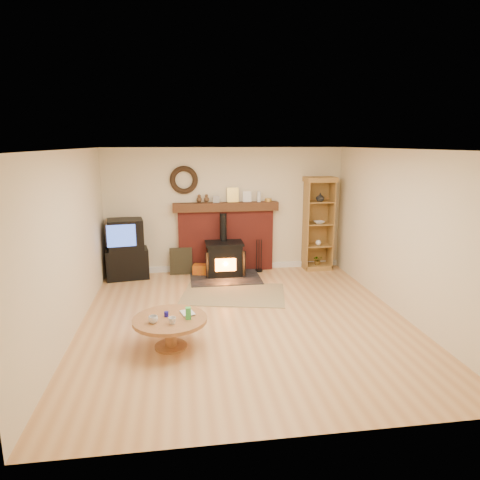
{
  "coord_description": "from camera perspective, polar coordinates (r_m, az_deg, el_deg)",
  "views": [
    {
      "loc": [
        -0.94,
        -6.13,
        2.69
      ],
      "look_at": [
        0.06,
        1.0,
        1.05
      ],
      "focal_mm": 32.0,
      "sensor_mm": 36.0,
      "label": 1
    }
  ],
  "objects": [
    {
      "name": "fire_tools",
      "position": [
        9.15,
        2.53,
        -3.4
      ],
      "size": [
        0.16,
        0.16,
        0.7
      ],
      "color": "black",
      "rests_on": "ground"
    },
    {
      "name": "chimney_breast",
      "position": [
        9.05,
        -1.88,
        0.79
      ],
      "size": [
        2.2,
        0.22,
        1.78
      ],
      "color": "maroon",
      "rests_on": "ground"
    },
    {
      "name": "room_shell",
      "position": [
        6.37,
        0.41,
        4.04
      ],
      "size": [
        5.02,
        5.52,
        2.61
      ],
      "color": "beige",
      "rests_on": "ground"
    },
    {
      "name": "tv_unit",
      "position": [
        8.92,
        -14.9,
        -1.3
      ],
      "size": [
        0.9,
        0.69,
        1.21
      ],
      "color": "black",
      "rests_on": "ground"
    },
    {
      "name": "firelog_box",
      "position": [
        8.92,
        -5.1,
        -4.0
      ],
      "size": [
        0.4,
        0.3,
        0.22
      ],
      "primitive_type": "cube",
      "rotation": [
        0.0,
        0.0,
        -0.21
      ],
      "color": "#C7950C",
      "rests_on": "ground"
    },
    {
      "name": "wood_stove",
      "position": [
        8.77,
        -2.09,
        -2.67
      ],
      "size": [
        1.4,
        1.0,
        1.27
      ],
      "color": "black",
      "rests_on": "ground"
    },
    {
      "name": "leaning_painting",
      "position": [
        9.01,
        -7.86,
        -2.8
      ],
      "size": [
        0.47,
        0.12,
        0.56
      ],
      "primitive_type": "cube",
      "rotation": [
        -0.17,
        0.0,
        0.0
      ],
      "color": "black",
      "rests_on": "ground"
    },
    {
      "name": "area_rug",
      "position": [
        7.83,
        -0.86,
        -7.2
      ],
      "size": [
        2.05,
        1.61,
        0.01
      ],
      "primitive_type": "cube",
      "rotation": [
        0.0,
        0.0,
        -0.21
      ],
      "color": "brown",
      "rests_on": "ground"
    },
    {
      "name": "ground",
      "position": [
        6.76,
        0.66,
        -10.6
      ],
      "size": [
        5.5,
        5.5,
        0.0
      ],
      "primitive_type": "plane",
      "color": "tan",
      "rests_on": "ground"
    },
    {
      "name": "coffee_table",
      "position": [
        5.86,
        -9.3,
        -10.94
      ],
      "size": [
        0.99,
        0.99,
        0.58
      ],
      "color": "brown",
      "rests_on": "ground"
    },
    {
      "name": "curio_cabinet",
      "position": [
        9.32,
        10.35,
        2.17
      ],
      "size": [
        0.64,
        0.46,
        1.99
      ],
      "color": "olive",
      "rests_on": "ground"
    }
  ]
}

